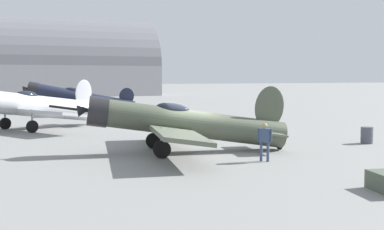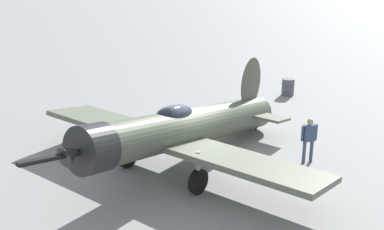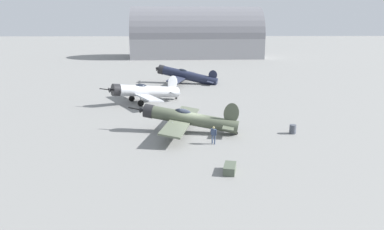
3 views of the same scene
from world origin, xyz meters
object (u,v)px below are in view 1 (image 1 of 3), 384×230
Objects in this scene: ground_crew_mechanic at (265,138)px; airplane_mid_apron at (33,106)px; airplane_foreground at (182,123)px; airplane_far_line at (78,99)px; fuel_drum at (367,135)px.

airplane_mid_apron is at bearing 69.00° from ground_crew_mechanic.
airplane_foreground is 14.77m from airplane_mid_apron.
airplane_far_line is 7.43× the size of ground_crew_mechanic.
airplane_mid_apron is 19.17m from ground_crew_mechanic.
airplane_mid_apron is 6.44× the size of ground_crew_mechanic.
ground_crew_mechanic is at bearing 20.28° from fuel_drum.
airplane_foreground is at bearing -4.12° from fuel_drum.
airplane_mid_apron is (5.65, -13.64, 0.19)m from airplane_foreground.
airplane_foreground is at bearing 76.46° from ground_crew_mechanic.
airplane_far_line is at bearing -138.14° from airplane_mid_apron.
airplane_mid_apron reaches higher than airplane_foreground.
airplane_far_line is 13.65× the size of fuel_drum.
fuel_drum is at bearing -173.03° from airplane_foreground.
airplane_far_line reaches higher than ground_crew_mechanic.
airplane_mid_apron is 21.68m from fuel_drum.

